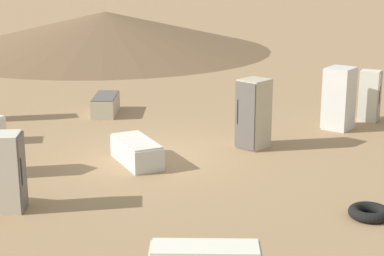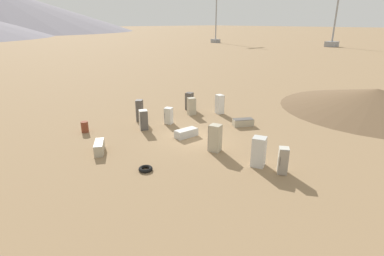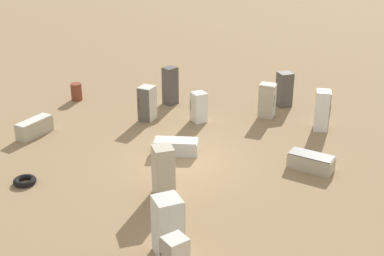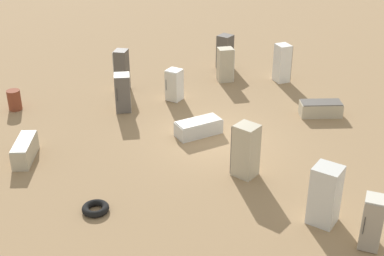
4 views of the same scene
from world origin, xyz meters
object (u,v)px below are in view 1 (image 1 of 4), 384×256
Objects in this scene: discarded_fridge_10 at (137,152)px; discarded_fridge_8 at (370,96)px; discarded_fridge_6 at (5,172)px; scrap_tire at (369,212)px; discarded_fridge_9 at (106,105)px; discarded_fridge_4 at (253,114)px; discarded_fridge_7 at (339,98)px.

discarded_fridge_8 is at bearing 5.89° from discarded_fridge_10.
discarded_fridge_6 reaches higher than discarded_fridge_10.
discarded_fridge_8 is 8.06m from scrap_tire.
discarded_fridge_10 is at bearing 106.57° from discarded_fridge_9.
discarded_fridge_10 is (0.40, -8.17, -0.50)m from discarded_fridge_8.
discarded_fridge_9 is (-4.87, -6.93, -0.49)m from discarded_fridge_8.
discarded_fridge_6 is at bearing 81.70° from discarded_fridge_4.
discarded_fridge_8 is (-1.93, 11.75, -0.01)m from discarded_fridge_6.
discarded_fridge_10 is at bearing 66.85° from discarded_fridge_4.
discarded_fridge_4 is 4.89m from discarded_fridge_8.
discarded_fridge_7 is 6.89m from scrap_tire.
discarded_fridge_4 is at bearing 172.37° from scrap_tire.
discarded_fridge_8 reaches higher than discarded_fridge_9.
discarded_fridge_6 is 7.36m from scrap_tire.
discarded_fridge_4 is 3.35m from discarded_fridge_7.
discarded_fridge_8 is (-0.28, 1.52, -0.14)m from discarded_fridge_7.
discarded_fridge_10 is (0.13, -6.66, -0.63)m from discarded_fridge_7.
discarded_fridge_8 is 8.20m from discarded_fridge_10.
discarded_fridge_4 reaches higher than scrap_tire.
discarded_fridge_6 is 1.93× the size of scrap_tire.
discarded_fridge_10 is (-1.53, 3.58, -0.51)m from discarded_fridge_6.
discarded_fridge_9 is at bearing 79.83° from discarded_fridge_10.
discarded_fridge_4 is 5.94m from discarded_fridge_9.
discarded_fridge_8 reaches higher than scrap_tire.
discarded_fridge_6 is 10.36m from discarded_fridge_7.
discarded_fridge_6 reaches higher than discarded_fridge_9.
discarded_fridge_4 is 2.24× the size of scrap_tire.
discarded_fridge_8 is 0.86× the size of discarded_fridge_9.
discarded_fridge_7 is 2.23× the size of scrap_tire.
discarded_fridge_4 is at bearing -29.28° from discarded_fridge_8.
discarded_fridge_6 reaches higher than scrap_tire.
discarded_fridge_9 is at bearing 2.00° from discarded_fridge_4.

